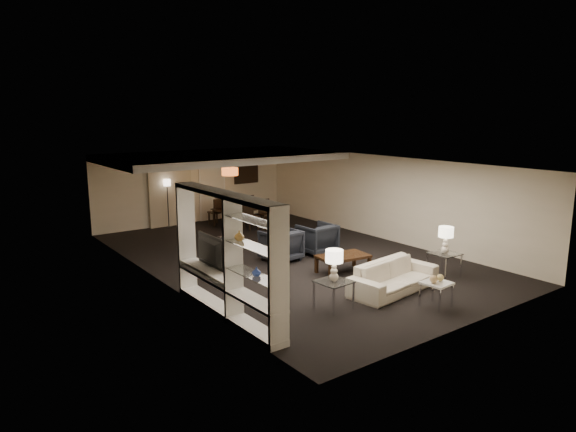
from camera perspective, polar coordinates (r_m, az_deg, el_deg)
The scene contains 35 objects.
floor at distance 13.61m, azimuth 0.00°, elevation -4.55°, with size 11.00×11.00×0.00m, color black.
ceiling at distance 13.14m, azimuth 0.00°, elevation 5.99°, with size 7.00×11.00×0.02m, color silver.
wall_back at distance 17.99m, azimuth -10.44°, elevation 3.27°, with size 7.00×0.02×2.50m, color beige.
wall_front at distance 9.57m, azimuth 19.95°, elevation -4.38°, with size 7.00×0.02×2.50m, color beige.
wall_left at distance 11.64m, azimuth -14.04°, elevation -1.30°, with size 0.02×11.00×2.50m, color beige.
wall_right at distance 15.61m, azimuth 10.42°, elevation 2.04°, with size 0.02×11.00×2.50m, color beige.
ceiling_soffit at distance 16.09m, azimuth -7.44°, elevation 6.54°, with size 7.00×4.00×0.20m, color silver.
curtains at distance 17.55m, azimuth -12.96°, elevation 2.80°, with size 1.50×0.12×2.40m, color beige.
door at distance 18.30m, azimuth -8.41°, elevation 2.84°, with size 0.90×0.05×2.10m, color silver.
painting at distance 18.92m, azimuth -4.68°, elevation 4.73°, with size 0.95×0.04×0.65m, color #142D38.
media_unit at distance 9.45m, azimuth -6.88°, elevation -4.42°, with size 0.38×3.40×2.35m, color white, non-canonical shape.
pendant_light at distance 16.29m, azimuth -6.47°, elevation 4.92°, with size 0.52×0.52×0.24m, color #D8591E.
sofa at distance 11.20m, azimuth 11.68°, elevation -6.62°, with size 2.19×0.86×0.64m, color beige.
coffee_table at distance 12.30m, azimuth 6.11°, elevation -5.31°, with size 1.20×0.70×0.43m, color black, non-canonical shape.
armchair_left at distance 13.16m, azimuth -0.81°, elevation -3.27°, with size 0.87×0.89×0.81m, color black.
armchair_right at distance 13.87m, azimuth 3.24°, elevation -2.52°, with size 0.87×0.89×0.81m, color black.
side_table_left at distance 10.07m, azimuth 5.08°, elevation -8.73°, with size 0.60×0.60×0.56m, color white, non-canonical shape.
side_table_right at distance 12.48m, azimuth 16.94°, elevation -5.20°, with size 0.60×0.60×0.56m, color silver, non-canonical shape.
table_lamp_left at distance 9.88m, azimuth 5.14°, elevation -5.52°, with size 0.34×0.34×0.62m, color beige, non-canonical shape.
table_lamp_right at distance 12.33m, azimuth 17.10°, elevation -2.56°, with size 0.34×0.34×0.62m, color #F1E1CB, non-canonical shape.
marble_table at distance 10.56m, azimuth 16.13°, elevation -8.36°, with size 0.50×0.50×0.50m, color white, non-canonical shape.
gold_gourd_a at distance 10.38m, azimuth 15.89°, elevation -6.76°, with size 0.16×0.16×0.16m, color tan.
gold_gourd_b at distance 10.54m, azimuth 16.56°, elevation -6.59°, with size 0.14×0.14×0.14m, color #D4BB70.
television at distance 10.19m, azimuth -8.98°, elevation -3.97°, with size 0.14×1.09×0.63m, color black.
vase_blue at distance 8.63m, azimuth -3.52°, elevation -6.18°, with size 0.15×0.15×0.16m, color #2743AB.
vase_amber at distance 8.93m, azimuth -5.43°, elevation -2.19°, with size 0.17×0.17×0.18m, color gold.
floor_speaker at distance 11.80m, azimuth -7.52°, elevation -4.65°, with size 0.11×0.11×1.00m, color black.
dining_table at distance 17.29m, azimuth -5.26°, elevation -0.08°, with size 1.75×0.98×0.62m, color black.
chair_nl at distance 16.42m, azimuth -5.89°, elevation -0.19°, with size 0.42×0.42×0.91m, color black, non-canonical shape.
chair_nm at distance 16.72m, azimuth -4.11°, elevation 0.06°, with size 0.42×0.42×0.91m, color black, non-canonical shape.
chair_nr at distance 17.04m, azimuth -2.41°, elevation 0.29°, with size 0.42×0.42×0.91m, color black, non-canonical shape.
chair_fl at distance 17.53m, azimuth -8.04°, elevation 0.50°, with size 0.42×0.42×0.91m, color black, non-canonical shape.
chair_fm at distance 17.82m, azimuth -6.35°, elevation 0.72°, with size 0.42×0.42×0.91m, color black, non-canonical shape.
chair_fr at distance 18.12m, azimuth -4.70°, elevation 0.93°, with size 0.42×0.42×0.91m, color black, non-canonical shape.
floor_lamp at distance 17.34m, azimuth -13.20°, elevation 1.36°, with size 0.23×0.23×1.60m, color black, non-canonical shape.
Camera 1 is at (-7.74, -10.54, 3.74)m, focal length 32.00 mm.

